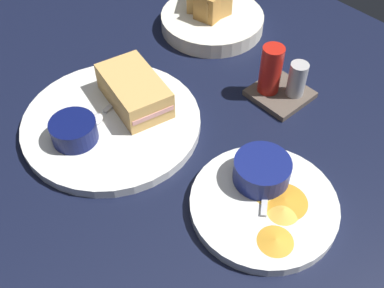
{
  "coord_description": "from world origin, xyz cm",
  "views": [
    {
      "loc": [
        46.03,
        -27.76,
        53.13
      ],
      "look_at": [
        12.46,
        2.39,
        3.0
      ],
      "focal_mm": 43.43,
      "sensor_mm": 36.0,
      "label": 1
    }
  ],
  "objects_px": {
    "ramekin_dark_sauce": "(74,130)",
    "ramekin_light_gravy": "(262,170)",
    "spoon_by_dark_ramekin": "(100,115)",
    "condiment_caddy": "(280,80)",
    "sandwich_half_near": "(134,91)",
    "bread_basket_rear": "(211,17)",
    "spoon_by_gravy_ramekin": "(267,174)",
    "plate_sandwich_main": "(112,123)",
    "plate_chips_companion": "(264,205)"
  },
  "relations": [
    {
      "from": "plate_sandwich_main",
      "to": "ramekin_light_gravy",
      "type": "xyz_separation_m",
      "value": [
        0.24,
        0.09,
        0.03
      ]
    },
    {
      "from": "plate_sandwich_main",
      "to": "condiment_caddy",
      "type": "bearing_deg",
      "value": 63.23
    },
    {
      "from": "plate_sandwich_main",
      "to": "spoon_by_gravy_ramekin",
      "type": "bearing_deg",
      "value": 22.17
    },
    {
      "from": "spoon_by_gravy_ramekin",
      "to": "condiment_caddy",
      "type": "bearing_deg",
      "value": 125.98
    },
    {
      "from": "sandwich_half_near",
      "to": "ramekin_light_gravy",
      "type": "distance_m",
      "value": 0.25
    },
    {
      "from": "plate_sandwich_main",
      "to": "spoon_by_dark_ramekin",
      "type": "height_order",
      "value": "spoon_by_dark_ramekin"
    },
    {
      "from": "spoon_by_dark_ramekin",
      "to": "plate_chips_companion",
      "type": "height_order",
      "value": "spoon_by_dark_ramekin"
    },
    {
      "from": "ramekin_light_gravy",
      "to": "plate_sandwich_main",
      "type": "bearing_deg",
      "value": -159.65
    },
    {
      "from": "plate_sandwich_main",
      "to": "ramekin_light_gravy",
      "type": "relative_size",
      "value": 3.55
    },
    {
      "from": "plate_chips_companion",
      "to": "bread_basket_rear",
      "type": "height_order",
      "value": "bread_basket_rear"
    },
    {
      "from": "spoon_by_dark_ramekin",
      "to": "ramekin_light_gravy",
      "type": "xyz_separation_m",
      "value": [
        0.25,
        0.1,
        0.02
      ]
    },
    {
      "from": "spoon_by_dark_ramekin",
      "to": "plate_chips_companion",
      "type": "xyz_separation_m",
      "value": [
        0.28,
        0.07,
        -0.01
      ]
    },
    {
      "from": "plate_sandwich_main",
      "to": "sandwich_half_near",
      "type": "bearing_deg",
      "value": 97.02
    },
    {
      "from": "ramekin_dark_sauce",
      "to": "ramekin_light_gravy",
      "type": "xyz_separation_m",
      "value": [
        0.24,
        0.15,
        0.0
      ]
    },
    {
      "from": "ramekin_dark_sauce",
      "to": "spoon_by_gravy_ramekin",
      "type": "relative_size",
      "value": 0.81
    },
    {
      "from": "spoon_by_gravy_ramekin",
      "to": "condiment_caddy",
      "type": "distance_m",
      "value": 0.19
    },
    {
      "from": "ramekin_dark_sauce",
      "to": "condiment_caddy",
      "type": "height_order",
      "value": "condiment_caddy"
    },
    {
      "from": "ramekin_dark_sauce",
      "to": "spoon_by_dark_ramekin",
      "type": "xyz_separation_m",
      "value": [
        -0.01,
        0.05,
        -0.01
      ]
    },
    {
      "from": "sandwich_half_near",
      "to": "spoon_by_gravy_ramekin",
      "type": "xyz_separation_m",
      "value": [
        0.25,
        0.04,
        -0.02
      ]
    },
    {
      "from": "sandwich_half_near",
      "to": "ramekin_dark_sauce",
      "type": "relative_size",
      "value": 2.07
    },
    {
      "from": "spoon_by_gravy_ramekin",
      "to": "bread_basket_rear",
      "type": "bearing_deg",
      "value": 147.83
    },
    {
      "from": "plate_sandwich_main",
      "to": "sandwich_half_near",
      "type": "relative_size",
      "value": 1.96
    },
    {
      "from": "plate_sandwich_main",
      "to": "spoon_by_dark_ramekin",
      "type": "bearing_deg",
      "value": -148.1
    },
    {
      "from": "sandwich_half_near",
      "to": "bread_basket_rear",
      "type": "distance_m",
      "value": 0.27
    },
    {
      "from": "ramekin_dark_sauce",
      "to": "ramekin_light_gravy",
      "type": "bearing_deg",
      "value": 32.32
    },
    {
      "from": "condiment_caddy",
      "to": "plate_chips_companion",
      "type": "bearing_deg",
      "value": -53.49
    },
    {
      "from": "ramekin_dark_sauce",
      "to": "bread_basket_rear",
      "type": "height_order",
      "value": "bread_basket_rear"
    },
    {
      "from": "ramekin_dark_sauce",
      "to": "bread_basket_rear",
      "type": "bearing_deg",
      "value": 104.01
    },
    {
      "from": "ramekin_dark_sauce",
      "to": "plate_chips_companion",
      "type": "bearing_deg",
      "value": 25.07
    },
    {
      "from": "plate_sandwich_main",
      "to": "spoon_by_dark_ramekin",
      "type": "xyz_separation_m",
      "value": [
        -0.02,
        -0.01,
        0.01
      ]
    },
    {
      "from": "ramekin_dark_sauce",
      "to": "spoon_by_dark_ramekin",
      "type": "distance_m",
      "value": 0.06
    },
    {
      "from": "ramekin_dark_sauce",
      "to": "spoon_by_gravy_ramekin",
      "type": "distance_m",
      "value": 0.29
    },
    {
      "from": "plate_chips_companion",
      "to": "bread_basket_rear",
      "type": "bearing_deg",
      "value": 145.91
    },
    {
      "from": "sandwich_half_near",
      "to": "bread_basket_rear",
      "type": "relative_size",
      "value": 0.72
    },
    {
      "from": "sandwich_half_near",
      "to": "plate_chips_companion",
      "type": "xyz_separation_m",
      "value": [
        0.27,
        0.01,
        -0.03
      ]
    },
    {
      "from": "condiment_caddy",
      "to": "bread_basket_rear",
      "type": "bearing_deg",
      "value": 165.92
    },
    {
      "from": "spoon_by_dark_ramekin",
      "to": "condiment_caddy",
      "type": "distance_m",
      "value": 0.3
    },
    {
      "from": "spoon_by_dark_ramekin",
      "to": "condiment_caddy",
      "type": "xyz_separation_m",
      "value": [
        0.14,
        0.26,
        0.01
      ]
    },
    {
      "from": "plate_sandwich_main",
      "to": "spoon_by_gravy_ramekin",
      "type": "height_order",
      "value": "spoon_by_gravy_ramekin"
    },
    {
      "from": "plate_sandwich_main",
      "to": "ramekin_dark_sauce",
      "type": "distance_m",
      "value": 0.07
    },
    {
      "from": "plate_sandwich_main",
      "to": "ramekin_light_gravy",
      "type": "height_order",
      "value": "ramekin_light_gravy"
    },
    {
      "from": "sandwich_half_near",
      "to": "ramekin_dark_sauce",
      "type": "bearing_deg",
      "value": -87.86
    },
    {
      "from": "ramekin_dark_sauce",
      "to": "spoon_by_gravy_ramekin",
      "type": "height_order",
      "value": "ramekin_dark_sauce"
    },
    {
      "from": "spoon_by_dark_ramekin",
      "to": "condiment_caddy",
      "type": "bearing_deg",
      "value": 61.43
    },
    {
      "from": "ramekin_dark_sauce",
      "to": "condiment_caddy",
      "type": "bearing_deg",
      "value": 67.7
    },
    {
      "from": "spoon_by_gravy_ramekin",
      "to": "sandwich_half_near",
      "type": "bearing_deg",
      "value": -169.78
    },
    {
      "from": "spoon_by_dark_ramekin",
      "to": "plate_chips_companion",
      "type": "distance_m",
      "value": 0.29
    },
    {
      "from": "plate_sandwich_main",
      "to": "bread_basket_rear",
      "type": "height_order",
      "value": "bread_basket_rear"
    },
    {
      "from": "plate_chips_companion",
      "to": "ramekin_light_gravy",
      "type": "relative_size",
      "value": 2.55
    },
    {
      "from": "plate_chips_companion",
      "to": "spoon_by_gravy_ramekin",
      "type": "height_order",
      "value": "spoon_by_gravy_ramekin"
    }
  ]
}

